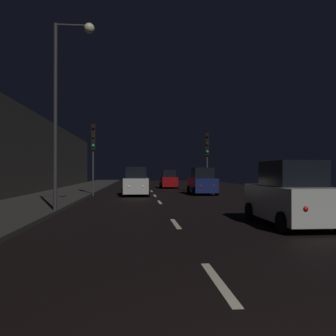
# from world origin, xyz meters

# --- Properties ---
(ground) EXTENTS (26.06, 84.00, 0.02)m
(ground) POSITION_xyz_m (0.00, 24.50, -0.01)
(ground) COLOR black
(sidewalk_left) EXTENTS (4.40, 84.00, 0.15)m
(sidewalk_left) POSITION_xyz_m (-6.83, 24.50, 0.07)
(sidewalk_left) COLOR #33302D
(sidewalk_left) RESTS_ON ground
(building_facade_left) EXTENTS (0.80, 63.00, 6.28)m
(building_facade_left) POSITION_xyz_m (-9.43, 21.00, 3.14)
(building_facade_left) COLOR #2D2B28
(building_facade_left) RESTS_ON ground
(lane_centerline) EXTENTS (0.16, 38.91, 0.01)m
(lane_centerline) POSITION_xyz_m (0.00, 20.24, 0.01)
(lane_centerline) COLOR beige
(lane_centerline) RESTS_ON ground
(traffic_light_far_left) EXTENTS (0.36, 0.48, 5.26)m
(traffic_light_far_left) POSITION_xyz_m (-4.53, 23.47, 3.85)
(traffic_light_far_left) COLOR #38383A
(traffic_light_far_left) RESTS_ON ground
(traffic_light_far_right) EXTENTS (0.35, 0.48, 5.00)m
(traffic_light_far_right) POSITION_xyz_m (4.53, 26.11, 3.65)
(traffic_light_far_right) COLOR #38383A
(traffic_light_far_right) RESTS_ON ground
(streetlamp_overhead) EXTENTS (1.70, 0.44, 8.10)m
(streetlamp_overhead) POSITION_xyz_m (-4.31, 12.49, 5.28)
(streetlamp_overhead) COLOR #2D2D30
(streetlamp_overhead) RESTS_ON ground
(car_approaching_headlights) EXTENTS (1.94, 4.19, 2.11)m
(car_approaching_headlights) POSITION_xyz_m (-1.38, 23.35, 0.97)
(car_approaching_headlights) COLOR silver
(car_approaching_headlights) RESTS_ON ground
(car_distant_taillights) EXTENTS (1.78, 3.86, 1.95)m
(car_distant_taillights) POSITION_xyz_m (2.08, 34.68, 0.89)
(car_distant_taillights) COLOR maroon
(car_distant_taillights) RESTS_ON ground
(car_parked_right_near) EXTENTS (1.94, 4.21, 2.12)m
(car_parked_right_near) POSITION_xyz_m (3.73, 8.57, 0.97)
(car_parked_right_near) COLOR silver
(car_parked_right_near) RESTS_ON ground
(car_parked_right_far) EXTENTS (1.90, 4.11, 2.07)m
(car_parked_right_far) POSITION_xyz_m (3.73, 24.14, 0.95)
(car_parked_right_far) COLOR #141E51
(car_parked_right_far) RESTS_ON ground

